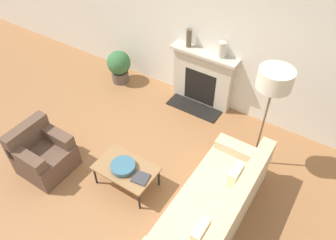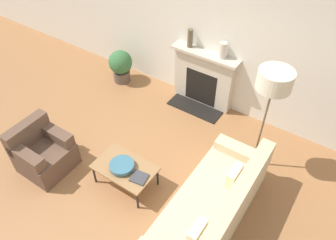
{
  "view_description": "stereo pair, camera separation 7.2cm",
  "coord_description": "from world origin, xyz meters",
  "px_view_note": "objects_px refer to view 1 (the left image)",
  "views": [
    {
      "loc": [
        2.12,
        -2.29,
        4.21
      ],
      "look_at": [
        -0.06,
        1.09,
        0.45
      ],
      "focal_mm": 35.0,
      "sensor_mm": 36.0,
      "label": 1
    },
    {
      "loc": [
        2.18,
        -2.25,
        4.21
      ],
      "look_at": [
        -0.06,
        1.09,
        0.45
      ],
      "focal_mm": 35.0,
      "sensor_mm": 36.0,
      "label": 2
    }
  ],
  "objects_px": {
    "couch": "(213,209)",
    "floor_lamp": "(274,85)",
    "mantel_vase_left": "(189,38)",
    "armchair_near": "(43,154)",
    "coffee_table": "(126,169)",
    "mantel_vase_center_left": "(222,50)",
    "book": "(141,178)",
    "bowl": "(123,166)",
    "potted_plant": "(119,65)",
    "fireplace": "(202,78)"
  },
  "relations": [
    {
      "from": "fireplace",
      "to": "book",
      "type": "xyz_separation_m",
      "value": [
        0.33,
        -2.43,
        -0.14
      ]
    },
    {
      "from": "couch",
      "to": "bowl",
      "type": "bearing_deg",
      "value": -83.6
    },
    {
      "from": "book",
      "to": "floor_lamp",
      "type": "xyz_separation_m",
      "value": [
        1.17,
        1.51,
        1.19
      ]
    },
    {
      "from": "couch",
      "to": "bowl",
      "type": "relative_size",
      "value": 6.15
    },
    {
      "from": "potted_plant",
      "to": "couch",
      "type": "bearing_deg",
      "value": -31.21
    },
    {
      "from": "armchair_near",
      "to": "mantel_vase_center_left",
      "type": "distance_m",
      "value": 3.41
    },
    {
      "from": "bowl",
      "to": "floor_lamp",
      "type": "xyz_separation_m",
      "value": [
        1.49,
        1.5,
        1.15
      ]
    },
    {
      "from": "armchair_near",
      "to": "potted_plant",
      "type": "bearing_deg",
      "value": 11.05
    },
    {
      "from": "mantel_vase_left",
      "to": "book",
      "type": "bearing_deg",
      "value": -74.75
    },
    {
      "from": "mantel_vase_center_left",
      "to": "potted_plant",
      "type": "distance_m",
      "value": 2.29
    },
    {
      "from": "fireplace",
      "to": "mantel_vase_left",
      "type": "xyz_separation_m",
      "value": [
        -0.34,
        0.01,
        0.74
      ]
    },
    {
      "from": "mantel_vase_left",
      "to": "potted_plant",
      "type": "distance_m",
      "value": 1.73
    },
    {
      "from": "book",
      "to": "bowl",
      "type": "bearing_deg",
      "value": 168.84
    },
    {
      "from": "couch",
      "to": "mantel_vase_left",
      "type": "bearing_deg",
      "value": -142.46
    },
    {
      "from": "book",
      "to": "potted_plant",
      "type": "bearing_deg",
      "value": 125.58
    },
    {
      "from": "fireplace",
      "to": "bowl",
      "type": "xyz_separation_m",
      "value": [
        0.0,
        -2.42,
        -0.1
      ]
    },
    {
      "from": "bowl",
      "to": "mantel_vase_center_left",
      "type": "distance_m",
      "value": 2.59
    },
    {
      "from": "armchair_near",
      "to": "mantel_vase_center_left",
      "type": "bearing_deg",
      "value": -29.25
    },
    {
      "from": "coffee_table",
      "to": "book",
      "type": "height_order",
      "value": "book"
    },
    {
      "from": "bowl",
      "to": "mantel_vase_left",
      "type": "relative_size",
      "value": 1.08
    },
    {
      "from": "coffee_table",
      "to": "book",
      "type": "distance_m",
      "value": 0.31
    },
    {
      "from": "couch",
      "to": "floor_lamp",
      "type": "distance_m",
      "value": 1.86
    },
    {
      "from": "coffee_table",
      "to": "bowl",
      "type": "height_order",
      "value": "bowl"
    },
    {
      "from": "floor_lamp",
      "to": "mantel_vase_left",
      "type": "relative_size",
      "value": 5.37
    },
    {
      "from": "coffee_table",
      "to": "floor_lamp",
      "type": "bearing_deg",
      "value": 44.99
    },
    {
      "from": "fireplace",
      "to": "bowl",
      "type": "distance_m",
      "value": 2.43
    },
    {
      "from": "book",
      "to": "potted_plant",
      "type": "relative_size",
      "value": 0.37
    },
    {
      "from": "fireplace",
      "to": "coffee_table",
      "type": "distance_m",
      "value": 2.4
    },
    {
      "from": "armchair_near",
      "to": "bowl",
      "type": "distance_m",
      "value": 1.36
    },
    {
      "from": "bowl",
      "to": "mantel_vase_left",
      "type": "height_order",
      "value": "mantel_vase_left"
    },
    {
      "from": "mantel_vase_center_left",
      "to": "potted_plant",
      "type": "bearing_deg",
      "value": -170.44
    },
    {
      "from": "fireplace",
      "to": "armchair_near",
      "type": "relative_size",
      "value": 1.62
    },
    {
      "from": "bowl",
      "to": "floor_lamp",
      "type": "distance_m",
      "value": 2.4
    },
    {
      "from": "fireplace",
      "to": "floor_lamp",
      "type": "xyz_separation_m",
      "value": [
        1.49,
        -0.93,
        1.05
      ]
    },
    {
      "from": "fireplace",
      "to": "book",
      "type": "bearing_deg",
      "value": -82.38
    },
    {
      "from": "floor_lamp",
      "to": "armchair_near",
      "type": "bearing_deg",
      "value": -145.39
    },
    {
      "from": "armchair_near",
      "to": "bowl",
      "type": "xyz_separation_m",
      "value": [
        1.29,
        0.42,
        0.13
      ]
    },
    {
      "from": "potted_plant",
      "to": "fireplace",
      "type": "bearing_deg",
      "value": 10.76
    },
    {
      "from": "coffee_table",
      "to": "mantel_vase_center_left",
      "type": "xyz_separation_m",
      "value": [
        0.29,
        2.41,
        0.9
      ]
    },
    {
      "from": "floor_lamp",
      "to": "potted_plant",
      "type": "relative_size",
      "value": 2.59
    },
    {
      "from": "couch",
      "to": "coffee_table",
      "type": "relative_size",
      "value": 2.48
    },
    {
      "from": "coffee_table",
      "to": "armchair_near",
      "type": "bearing_deg",
      "value": -161.11
    },
    {
      "from": "floor_lamp",
      "to": "mantel_vase_center_left",
      "type": "bearing_deg",
      "value": 141.38
    },
    {
      "from": "bowl",
      "to": "potted_plant",
      "type": "relative_size",
      "value": 0.52
    },
    {
      "from": "couch",
      "to": "coffee_table",
      "type": "height_order",
      "value": "couch"
    },
    {
      "from": "mantel_vase_left",
      "to": "armchair_near",
      "type": "bearing_deg",
      "value": -108.26
    },
    {
      "from": "armchair_near",
      "to": "coffee_table",
      "type": "height_order",
      "value": "armchair_near"
    },
    {
      "from": "mantel_vase_left",
      "to": "mantel_vase_center_left",
      "type": "height_order",
      "value": "mantel_vase_left"
    },
    {
      "from": "couch",
      "to": "mantel_vase_center_left",
      "type": "distance_m",
      "value": 2.71
    },
    {
      "from": "coffee_table",
      "to": "bowl",
      "type": "bearing_deg",
      "value": -124.71
    }
  ]
}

